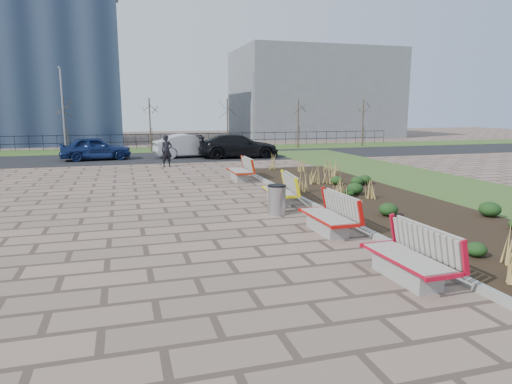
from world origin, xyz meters
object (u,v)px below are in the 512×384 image
object	(u,v)px
bench_a	(407,255)
lamp_west	(63,112)
bench_c	(278,189)
lamp_east	(253,111)
bench_d	(239,169)
pedestrian	(167,151)
litter_bin	(277,200)
car_blue	(96,148)
car_black	(238,146)
bench_b	(327,214)
car_silver	(189,146)

from	to	relation	value
bench_a	lamp_west	distance (m)	29.57
bench_c	lamp_east	xyz separation A→B (m)	(5.00, 20.61, 2.54)
bench_c	bench_d	bearing A→B (deg)	97.18
bench_a	bench_c	bearing A→B (deg)	88.11
bench_d	pedestrian	size ratio (longest dim) A/B	1.17
litter_bin	lamp_west	world-z (taller)	lamp_west
bench_c	car_blue	world-z (taller)	car_blue
litter_bin	car_blue	world-z (taller)	car_blue
car_black	bench_b	bearing A→B (deg)	178.52
bench_a	bench_c	world-z (taller)	same
bench_b	litter_bin	size ratio (longest dim) A/B	2.32
car_black	lamp_west	xyz separation A→B (m)	(-11.33, 5.65, 2.24)
litter_bin	lamp_east	world-z (taller)	lamp_east
bench_c	car_blue	xyz separation A→B (m)	(-6.73, 16.13, 0.26)
bench_b	bench_c	size ratio (longest dim) A/B	1.00
bench_d	lamp_west	bearing A→B (deg)	122.72
bench_b	car_silver	distance (m)	20.15
bench_d	car_silver	distance (m)	10.74
bench_a	litter_bin	xyz separation A→B (m)	(-0.59, 5.89, -0.05)
pedestrian	bench_c	bearing A→B (deg)	-92.89
bench_d	car_black	bearing A→B (deg)	78.10
bench_a	lamp_west	world-z (taller)	lamp_west
bench_d	lamp_west	xyz separation A→B (m)	(-9.00, 15.10, 2.54)
bench_a	pedestrian	distance (m)	19.05
bench_d	litter_bin	xyz separation A→B (m)	(-0.59, -7.06, -0.05)
bench_c	litter_bin	world-z (taller)	bench_c
car_blue	lamp_east	size ratio (longest dim) A/B	0.72
bench_c	pedestrian	xyz separation A→B (m)	(-2.71, 11.41, 0.40)
litter_bin	bench_a	bearing A→B (deg)	-84.28
bench_a	bench_b	bearing A→B (deg)	88.11
bench_c	pedestrian	bearing A→B (deg)	110.52
bench_d	pedestrian	distance (m)	6.51
pedestrian	car_black	bearing A→B (deg)	18.95
car_black	lamp_east	distance (m)	6.64
car_blue	litter_bin	bearing A→B (deg)	-166.87
bench_a	lamp_east	world-z (taller)	lamp_east
bench_a	pedestrian	world-z (taller)	pedestrian
bench_a	car_silver	distance (m)	23.67
lamp_east	lamp_west	bearing A→B (deg)	180.00
car_silver	lamp_west	size ratio (longest dim) A/B	0.78
bench_c	bench_b	bearing A→B (deg)	-82.82
bench_d	bench_b	bearing A→B (deg)	-88.07
bench_d	car_black	xyz separation A→B (m)	(2.33, 9.46, 0.30)
bench_c	pedestrian	size ratio (longest dim) A/B	1.17
bench_c	lamp_west	world-z (taller)	lamp_west
litter_bin	pedestrian	world-z (taller)	pedestrian
bench_a	lamp_west	xyz separation A→B (m)	(-9.00, 28.05, 2.54)
car_black	pedestrian	bearing A→B (deg)	130.73
litter_bin	car_black	bearing A→B (deg)	79.98
lamp_east	pedestrian	bearing A→B (deg)	-129.96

